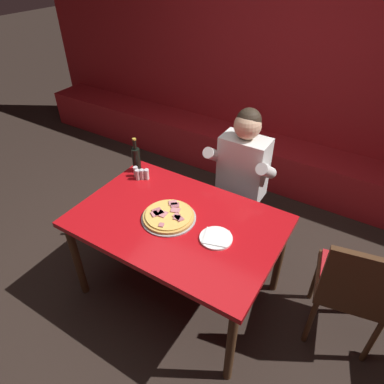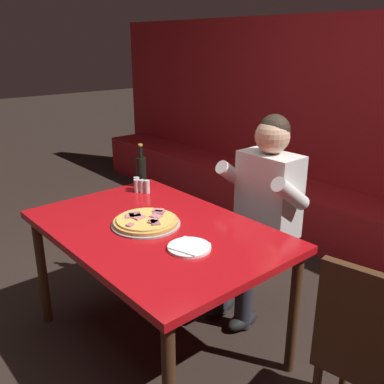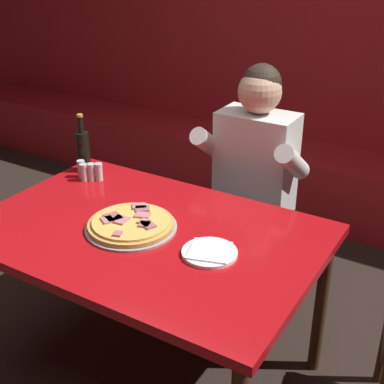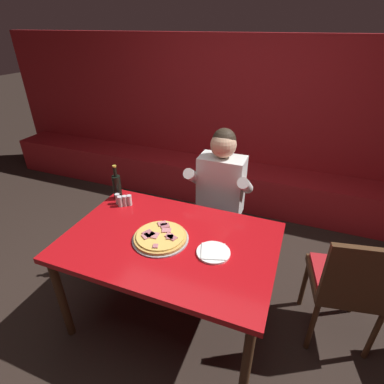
# 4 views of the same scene
# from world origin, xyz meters

# --- Properties ---
(ground_plane) EXTENTS (24.00, 24.00, 0.00)m
(ground_plane) POSITION_xyz_m (0.00, 0.00, 0.00)
(ground_plane) COLOR black
(booth_wall_panel) EXTENTS (6.80, 0.16, 1.90)m
(booth_wall_panel) POSITION_xyz_m (0.00, 2.18, 0.95)
(booth_wall_panel) COLOR #A3191E
(booth_wall_panel) RESTS_ON ground_plane
(booth_bench) EXTENTS (6.46, 0.48, 0.46)m
(booth_bench) POSITION_xyz_m (0.00, 1.86, 0.23)
(booth_bench) COLOR #A3191E
(booth_bench) RESTS_ON ground_plane
(main_dining_table) EXTENTS (1.39, 0.93, 0.74)m
(main_dining_table) POSITION_xyz_m (0.00, 0.00, 0.67)
(main_dining_table) COLOR #422816
(main_dining_table) RESTS_ON ground_plane
(pizza) EXTENTS (0.37, 0.37, 0.05)m
(pizza) POSITION_xyz_m (-0.06, -0.02, 0.76)
(pizza) COLOR #9E9EA3
(pizza) RESTS_ON main_dining_table
(plate_white_paper) EXTENTS (0.21, 0.21, 0.02)m
(plate_white_paper) POSITION_xyz_m (0.31, -0.03, 0.75)
(plate_white_paper) COLOR white
(plate_white_paper) RESTS_ON main_dining_table
(beer_bottle) EXTENTS (0.07, 0.07, 0.29)m
(beer_bottle) POSITION_xyz_m (-0.61, 0.33, 0.86)
(beer_bottle) COLOR black
(beer_bottle) RESTS_ON main_dining_table
(shaker_red_pepper_flakes) EXTENTS (0.04, 0.04, 0.09)m
(shaker_red_pepper_flakes) POSITION_xyz_m (-0.57, 0.26, 0.78)
(shaker_red_pepper_flakes) COLOR silver
(shaker_red_pepper_flakes) RESTS_ON main_dining_table
(shaker_parmesan) EXTENTS (0.04, 0.04, 0.09)m
(shaker_parmesan) POSITION_xyz_m (-0.47, 0.28, 0.78)
(shaker_parmesan) COLOR silver
(shaker_parmesan) RESTS_ON main_dining_table
(shaker_black_pepper) EXTENTS (0.04, 0.04, 0.09)m
(shaker_black_pepper) POSITION_xyz_m (-0.53, 0.24, 0.78)
(shaker_black_pepper) COLOR silver
(shaker_black_pepper) RESTS_ON main_dining_table
(shaker_oregano) EXTENTS (0.04, 0.04, 0.09)m
(shaker_oregano) POSITION_xyz_m (-0.50, 0.26, 0.78)
(shaker_oregano) COLOR silver
(shaker_oregano) RESTS_ON main_dining_table
(diner_seated_blue_shirt) EXTENTS (0.53, 0.53, 1.27)m
(diner_seated_blue_shirt) POSITION_xyz_m (0.12, 0.70, 0.71)
(diner_seated_blue_shirt) COLOR black
(diner_seated_blue_shirt) RESTS_ON ground_plane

